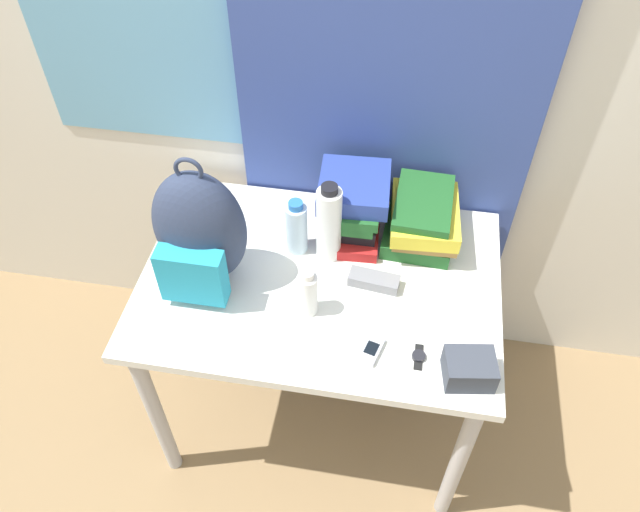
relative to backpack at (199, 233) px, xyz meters
name	(u,v)px	position (x,y,z in m)	size (l,w,h in m)	color
ground_plane	(302,499)	(0.33, -0.33, -0.95)	(12.00, 12.00, 0.00)	#8C704C
wall_back	(345,52)	(0.33, 0.51, 0.30)	(6.00, 0.06, 2.50)	silver
curtain_blue	(390,66)	(0.47, 0.45, 0.30)	(0.91, 0.04, 2.50)	#384C93
desk	(320,300)	(0.33, 0.05, -0.29)	(1.08, 0.75, 0.76)	silver
backpack	(199,233)	(0.00, 0.00, 0.00)	(0.27, 0.23, 0.44)	#2D3851
book_stack_left	(353,204)	(0.40, 0.28, -0.08)	(0.22, 0.30, 0.21)	red
book_stack_center	(423,220)	(0.62, 0.27, -0.11)	(0.23, 0.28, 0.16)	#1E5623
water_bottle	(296,227)	(0.24, 0.16, -0.10)	(0.07, 0.07, 0.19)	silver
sports_bottle	(329,223)	(0.34, 0.15, -0.06)	(0.08, 0.08, 0.28)	white
sunscreen_bottle	(308,293)	(0.32, -0.08, -0.11)	(0.06, 0.06, 0.16)	white
cell_phone	(371,350)	(0.52, -0.19, -0.18)	(0.07, 0.10, 0.02)	#B7BCC6
sunglasses_case	(374,281)	(0.50, 0.05, -0.17)	(0.16, 0.07, 0.04)	gray
camera_pouch	(469,369)	(0.77, -0.22, -0.15)	(0.14, 0.12, 0.08)	#383D47
wristwatch	(419,356)	(0.64, -0.18, -0.18)	(0.04, 0.08, 0.01)	black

